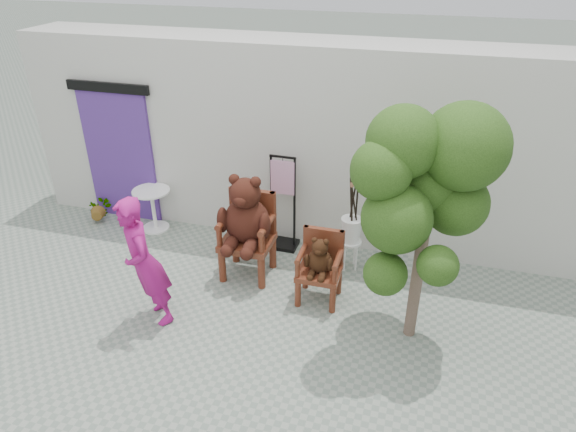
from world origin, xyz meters
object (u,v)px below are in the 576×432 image
object	(u,v)px
cafe_table	(153,205)
stool_bucket	(351,229)
display_stand	(283,213)
chair_small	(320,262)
person	(144,263)
chair_big	(247,221)
tree	(424,182)

from	to	relation	value
cafe_table	stool_bucket	bearing A→B (deg)	-4.40
stool_bucket	display_stand	bearing A→B (deg)	164.52
chair_small	person	bearing A→B (deg)	-152.17
chair_big	cafe_table	world-z (taller)	chair_big
chair_small	cafe_table	bearing A→B (deg)	160.51
person	stool_bucket	size ratio (longest dim) A/B	1.19
cafe_table	display_stand	distance (m)	2.20
chair_big	cafe_table	xyz separation A→B (m)	(-1.92, 0.79, -0.42)
tree	display_stand	bearing A→B (deg)	143.86
chair_small	tree	world-z (taller)	tree
display_stand	cafe_table	bearing A→B (deg)	-177.51
chair_small	display_stand	xyz separation A→B (m)	(-0.83, 1.12, 0.01)
cafe_table	chair_small	bearing A→B (deg)	-19.49
chair_small	cafe_table	size ratio (longest dim) A/B	1.38
stool_bucket	cafe_table	bearing A→B (deg)	175.60
stool_bucket	chair_small	bearing A→B (deg)	-108.09
chair_big	cafe_table	distance (m)	2.12
person	display_stand	bearing A→B (deg)	109.36
person	display_stand	world-z (taller)	person
cafe_table	chair_big	bearing A→B (deg)	-22.39
stool_bucket	tree	bearing A→B (deg)	-52.20
cafe_table	tree	size ratio (longest dim) A/B	0.24
chair_big	stool_bucket	bearing A→B (deg)	21.48
display_stand	tree	size ratio (longest dim) A/B	0.53
display_stand	chair_small	bearing A→B (deg)	-52.31
stool_bucket	tree	distance (m)	1.99
display_stand	person	bearing A→B (deg)	-116.01
chair_big	chair_small	world-z (taller)	chair_big
cafe_table	display_stand	xyz separation A→B (m)	(2.19, 0.05, 0.14)
person	cafe_table	size ratio (longest dim) A/B	2.45
chair_small	stool_bucket	xyz separation A→B (m)	(0.27, 0.82, 0.06)
cafe_table	stool_bucket	world-z (taller)	stool_bucket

